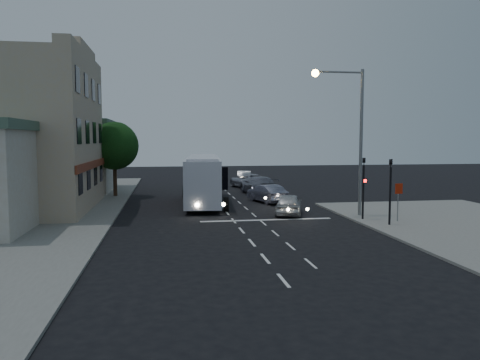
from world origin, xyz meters
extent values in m
plane|color=black|center=(0.00, 0.00, 0.00)|extent=(120.00, 120.00, 0.00)
cube|color=slate|center=(-13.00, 8.00, 0.06)|extent=(12.00, 50.00, 0.12)
cube|color=silver|center=(0.00, -10.00, 0.01)|extent=(0.12, 1.60, 0.01)
cube|color=silver|center=(0.00, -7.00, 0.01)|extent=(0.12, 1.60, 0.01)
cube|color=silver|center=(0.00, -4.00, 0.01)|extent=(0.12, 1.60, 0.01)
cube|color=silver|center=(0.00, -1.00, 0.01)|extent=(0.12, 1.60, 0.01)
cube|color=silver|center=(0.00, 2.00, 0.01)|extent=(0.12, 1.60, 0.01)
cube|color=silver|center=(0.00, 5.00, 0.01)|extent=(0.12, 1.60, 0.01)
cube|color=silver|center=(0.00, 8.00, 0.01)|extent=(0.12, 1.60, 0.01)
cube|color=silver|center=(0.00, 11.00, 0.01)|extent=(0.12, 1.60, 0.01)
cube|color=silver|center=(0.00, 14.00, 0.01)|extent=(0.12, 1.60, 0.01)
cube|color=silver|center=(0.00, 17.00, 0.01)|extent=(0.12, 1.60, 0.01)
cube|color=silver|center=(1.60, -8.00, 0.01)|extent=(0.10, 1.50, 0.01)
cube|color=silver|center=(1.60, -5.00, 0.01)|extent=(0.10, 1.50, 0.01)
cube|color=silver|center=(1.60, -2.00, 0.01)|extent=(0.10, 1.50, 0.01)
cube|color=silver|center=(1.60, 1.00, 0.01)|extent=(0.10, 1.50, 0.01)
cube|color=silver|center=(1.60, 4.00, 0.01)|extent=(0.10, 1.50, 0.01)
cube|color=silver|center=(1.60, 7.00, 0.01)|extent=(0.10, 1.50, 0.01)
cube|color=silver|center=(1.60, 10.00, 0.01)|extent=(0.10, 1.50, 0.01)
cube|color=silver|center=(1.60, 13.00, 0.01)|extent=(0.10, 1.50, 0.01)
cube|color=silver|center=(1.60, 16.00, 0.01)|extent=(0.10, 1.50, 0.01)
cube|color=silver|center=(1.60, 19.00, 0.01)|extent=(0.10, 1.50, 0.01)
cube|color=silver|center=(2.00, 2.00, 0.01)|extent=(8.00, 0.35, 0.01)
cube|color=silver|center=(-1.21, 9.80, 1.90)|extent=(3.40, 11.85, 3.12)
cube|color=silver|center=(-1.21, 9.80, 3.51)|extent=(2.98, 11.43, 0.18)
cube|color=black|center=(-1.21, 4.00, 2.39)|extent=(2.24, 0.30, 1.46)
cube|color=black|center=(0.02, 10.29, 2.53)|extent=(0.85, 9.71, 0.88)
cube|color=black|center=(-2.43, 10.29, 2.53)|extent=(0.85, 9.71, 0.88)
cube|color=maroon|center=(0.03, 10.77, 1.46)|extent=(0.48, 5.34, 1.36)
cube|color=maroon|center=(-2.44, 10.77, 1.46)|extent=(0.48, 5.34, 1.36)
cylinder|color=black|center=(-2.42, 5.71, 0.49)|extent=(0.42, 1.00, 0.97)
cylinder|color=black|center=(0.01, 5.71, 0.49)|extent=(0.42, 1.00, 0.97)
cylinder|color=black|center=(-2.42, 12.24, 0.49)|extent=(0.42, 1.00, 0.97)
cylinder|color=black|center=(0.01, 12.24, 0.49)|extent=(0.42, 1.00, 0.97)
cylinder|color=black|center=(-2.42, 13.89, 0.49)|extent=(0.42, 1.00, 0.97)
cylinder|color=black|center=(0.01, 13.89, 0.49)|extent=(0.42, 1.00, 0.97)
cylinder|color=#FFF2CC|center=(-2.03, 3.94, 0.73)|extent=(0.26, 0.07, 0.25)
cylinder|color=#FFF2CC|center=(-0.38, 3.94, 0.73)|extent=(0.26, 0.07, 0.25)
imported|color=#BCBCBC|center=(3.86, 3.80, 0.69)|extent=(2.75, 4.33, 1.37)
imported|color=gray|center=(3.70, 9.70, 0.70)|extent=(2.56, 4.47, 1.39)
imported|color=gray|center=(4.11, 14.99, 0.82)|extent=(2.69, 5.77, 1.63)
imported|color=#9B9CA8|center=(4.19, 20.69, 0.72)|extent=(3.75, 5.63, 1.44)
imported|color=white|center=(4.67, 26.31, 0.68)|extent=(2.00, 4.30, 1.36)
cylinder|color=black|center=(7.60, 0.80, 1.72)|extent=(0.12, 0.12, 3.20)
imported|color=black|center=(7.60, 0.80, 3.77)|extent=(0.15, 0.18, 0.90)
cube|color=black|center=(7.60, 0.62, 2.42)|extent=(0.25, 0.12, 0.30)
cube|color=#FF0C0C|center=(7.60, 0.55, 2.42)|extent=(0.16, 0.02, 0.18)
cylinder|color=black|center=(8.30, -1.20, 1.72)|extent=(0.12, 0.12, 3.20)
imported|color=black|center=(8.30, -1.20, 3.77)|extent=(0.18, 0.15, 0.90)
cylinder|color=slate|center=(9.30, -0.20, 1.12)|extent=(0.06, 0.06, 2.00)
cube|color=#9F1B06|center=(9.30, -0.27, 2.02)|extent=(0.45, 0.03, 0.60)
cylinder|color=slate|center=(8.00, 2.20, 4.62)|extent=(0.20, 0.20, 9.00)
cylinder|color=slate|center=(6.50, 2.20, 8.92)|extent=(3.00, 0.12, 0.12)
sphere|color=#FFBF59|center=(5.00, 2.20, 8.82)|extent=(0.44, 0.44, 0.44)
cube|color=#A6988B|center=(-14.00, 8.00, 5.12)|extent=(10.00, 12.00, 10.00)
cube|color=#A6988B|center=(-9.50, 8.00, 10.37)|extent=(1.00, 12.00, 0.50)
cube|color=#A6988B|center=(-9.50, 8.00, 10.87)|extent=(1.00, 6.00, 0.50)
cube|color=maroon|center=(-8.95, 8.00, 3.12)|extent=(0.15, 12.00, 0.50)
cube|color=black|center=(-8.98, 3.50, 2.32)|extent=(0.06, 1.30, 1.50)
cube|color=black|center=(-8.98, 6.50, 2.32)|extent=(0.06, 1.30, 1.50)
cube|color=black|center=(-8.98, 9.50, 2.32)|extent=(0.06, 1.30, 1.50)
cube|color=black|center=(-8.98, 12.50, 2.32)|extent=(0.06, 1.30, 1.50)
cube|color=black|center=(-8.98, 3.50, 5.32)|extent=(0.06, 1.30, 1.50)
cube|color=black|center=(-8.98, 6.50, 5.32)|extent=(0.06, 1.30, 1.50)
cube|color=black|center=(-8.98, 9.50, 5.32)|extent=(0.06, 1.30, 1.50)
cube|color=black|center=(-8.98, 12.50, 5.32)|extent=(0.06, 1.30, 1.50)
cube|color=black|center=(-8.98, 3.50, 8.32)|extent=(0.06, 1.30, 1.50)
cube|color=black|center=(-8.98, 6.50, 8.32)|extent=(0.06, 1.30, 1.50)
cube|color=black|center=(-8.98, 9.50, 8.32)|extent=(0.06, 1.30, 1.50)
cube|color=black|center=(-8.98, 12.50, 8.32)|extent=(0.06, 1.30, 1.50)
cube|color=#BBB8B2|center=(-13.50, 20.00, 3.12)|extent=(9.00, 9.00, 6.00)
cube|color=#425D4D|center=(-13.50, 20.00, 6.37)|extent=(9.40, 9.40, 0.50)
cylinder|color=black|center=(-8.20, 15.00, 1.52)|extent=(0.32, 0.32, 2.80)
sphere|color=black|center=(-8.20, 15.00, 4.32)|extent=(4.00, 4.00, 4.00)
sphere|color=#1A4919|center=(-8.00, 15.60, 5.02)|extent=(2.60, 2.60, 2.60)
sphere|color=black|center=(-8.50, 14.40, 4.72)|extent=(2.40, 2.40, 2.40)
camera|label=1|loc=(-3.93, -25.28, 4.83)|focal=35.00mm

